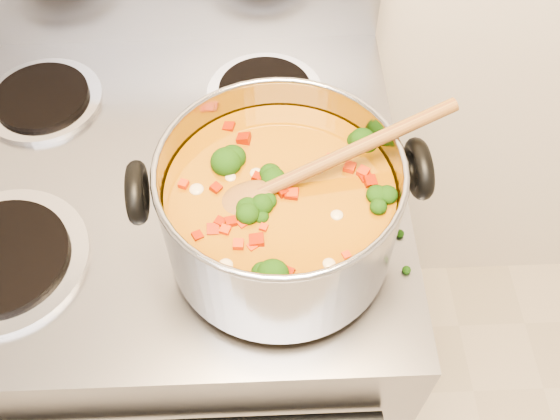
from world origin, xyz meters
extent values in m
cube|color=gray|center=(0.05, 1.16, 0.46)|extent=(0.73, 0.64, 0.92)
cylinder|color=#A5A5AD|center=(-0.13, 1.02, 0.92)|extent=(0.22, 0.22, 0.01)
cylinder|color=black|center=(-0.13, 1.02, 0.93)|extent=(0.17, 0.17, 0.01)
cylinder|color=#A5A5AD|center=(0.22, 1.02, 0.92)|extent=(0.22, 0.22, 0.01)
cylinder|color=black|center=(0.22, 1.02, 0.93)|extent=(0.17, 0.17, 0.01)
cylinder|color=#A5A5AD|center=(-0.13, 1.30, 0.92)|extent=(0.18, 0.18, 0.01)
cylinder|color=black|center=(-0.13, 1.30, 0.93)|extent=(0.14, 0.14, 0.01)
cylinder|color=#A5A5AD|center=(0.22, 1.30, 0.92)|extent=(0.18, 0.18, 0.01)
cylinder|color=black|center=(0.22, 1.30, 0.93)|extent=(0.14, 0.14, 0.01)
cylinder|color=#9B9BA2|center=(0.23, 1.02, 1.01)|extent=(0.28, 0.28, 0.15)
torus|color=#9B9BA2|center=(0.23, 1.02, 1.09)|extent=(0.28, 0.28, 0.01)
cylinder|color=#95590D|center=(0.23, 1.02, 1.00)|extent=(0.27, 0.27, 0.11)
torus|color=black|center=(0.08, 1.01, 1.07)|extent=(0.03, 0.08, 0.08)
torus|color=black|center=(0.39, 1.03, 1.07)|extent=(0.03, 0.08, 0.08)
ellipsoid|color=black|center=(0.30, 1.03, 1.05)|extent=(0.04, 0.04, 0.03)
ellipsoid|color=black|center=(0.23, 0.97, 1.05)|extent=(0.04, 0.04, 0.03)
ellipsoid|color=black|center=(0.34, 0.97, 1.05)|extent=(0.04, 0.04, 0.03)
ellipsoid|color=black|center=(0.14, 1.07, 1.05)|extent=(0.04, 0.04, 0.03)
ellipsoid|color=black|center=(0.23, 1.09, 1.05)|extent=(0.04, 0.04, 0.03)
ellipsoid|color=black|center=(0.16, 0.99, 1.05)|extent=(0.04, 0.04, 0.03)
ellipsoid|color=black|center=(0.14, 0.98, 1.05)|extent=(0.04, 0.04, 0.03)
ellipsoid|color=#A02205|center=(0.19, 0.93, 1.05)|extent=(0.01, 0.01, 0.01)
ellipsoid|color=#A02205|center=(0.15, 0.99, 1.05)|extent=(0.01, 0.01, 0.01)
ellipsoid|color=#A02205|center=(0.28, 1.01, 1.05)|extent=(0.01, 0.01, 0.01)
ellipsoid|color=#A02205|center=(0.19, 1.12, 1.05)|extent=(0.01, 0.01, 0.01)
ellipsoid|color=#A02205|center=(0.16, 1.05, 1.05)|extent=(0.01, 0.01, 0.01)
ellipsoid|color=#A02205|center=(0.19, 0.99, 1.05)|extent=(0.01, 0.01, 0.01)
ellipsoid|color=#A02205|center=(0.28, 1.04, 1.05)|extent=(0.01, 0.01, 0.01)
ellipsoid|color=#A02205|center=(0.24, 1.03, 1.05)|extent=(0.01, 0.01, 0.01)
ellipsoid|color=#A02205|center=(0.30, 1.09, 1.05)|extent=(0.01, 0.01, 0.01)
ellipsoid|color=#A02205|center=(0.21, 0.94, 1.05)|extent=(0.01, 0.01, 0.01)
ellipsoid|color=#A02205|center=(0.23, 1.08, 1.05)|extent=(0.01, 0.01, 0.01)
ellipsoid|color=#A02205|center=(0.34, 0.97, 1.05)|extent=(0.01, 0.01, 0.01)
ellipsoid|color=#A02205|center=(0.24, 1.04, 1.05)|extent=(0.01, 0.01, 0.01)
ellipsoid|color=#A02205|center=(0.33, 1.00, 1.05)|extent=(0.01, 0.01, 0.01)
ellipsoid|color=#BE2D0A|center=(0.21, 0.91, 1.05)|extent=(0.01, 0.01, 0.01)
ellipsoid|color=#BE2D0A|center=(0.19, 0.91, 1.05)|extent=(0.01, 0.01, 0.01)
ellipsoid|color=#BE2D0A|center=(0.14, 0.97, 1.05)|extent=(0.01, 0.01, 0.01)
ellipsoid|color=#BE2D0A|center=(0.24, 0.97, 1.05)|extent=(0.01, 0.01, 0.01)
ellipsoid|color=#BE2D0A|center=(0.16, 1.06, 1.05)|extent=(0.01, 0.01, 0.01)
ellipsoid|color=#BE2D0A|center=(0.22, 1.02, 1.05)|extent=(0.01, 0.01, 0.01)
ellipsoid|color=#BE2D0A|center=(0.14, 0.97, 1.05)|extent=(0.01, 0.01, 0.01)
ellipsoid|color=#BE2D0A|center=(0.18, 0.94, 1.05)|extent=(0.01, 0.01, 0.01)
ellipsoid|color=#BE2D0A|center=(0.19, 1.13, 1.05)|extent=(0.01, 0.01, 0.01)
ellipsoid|color=#BE2D0A|center=(0.30, 1.02, 1.05)|extent=(0.01, 0.01, 0.01)
ellipsoid|color=#BE2D0A|center=(0.20, 0.93, 1.05)|extent=(0.01, 0.01, 0.01)
ellipsoid|color=#BE2D0A|center=(0.24, 1.01, 1.05)|extent=(0.01, 0.01, 0.01)
ellipsoid|color=#C6B088|center=(0.21, 1.11, 1.05)|extent=(0.02, 0.02, 0.01)
ellipsoid|color=#C6B088|center=(0.22, 1.06, 1.05)|extent=(0.02, 0.02, 0.01)
ellipsoid|color=#C6B088|center=(0.28, 0.97, 1.05)|extent=(0.02, 0.02, 0.01)
ellipsoid|color=#C6B088|center=(0.19, 1.10, 1.05)|extent=(0.02, 0.02, 0.01)
ellipsoid|color=#C6B088|center=(0.27, 1.04, 1.05)|extent=(0.02, 0.02, 0.01)
ellipsoid|color=#C6B088|center=(0.34, 1.04, 1.05)|extent=(0.02, 0.02, 0.01)
ellipsoid|color=#C6B088|center=(0.26, 1.07, 1.05)|extent=(0.02, 0.02, 0.01)
ellipsoid|color=brown|center=(0.19, 1.01, 1.05)|extent=(0.09, 0.07, 0.04)
cylinder|color=brown|center=(0.31, 1.04, 1.08)|extent=(0.25, 0.10, 0.08)
ellipsoid|color=black|center=(0.39, 0.86, 0.92)|extent=(0.01, 0.01, 0.01)
ellipsoid|color=black|center=(0.14, 0.86, 0.92)|extent=(0.01, 0.01, 0.01)
camera|label=1|loc=(0.22, 0.59, 1.62)|focal=40.00mm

